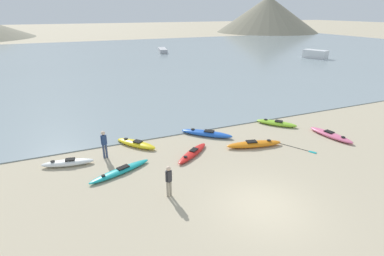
{
  "coord_description": "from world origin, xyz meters",
  "views": [
    {
      "loc": [
        -7.09,
        -8.65,
        7.87
      ],
      "look_at": [
        0.3,
        8.48,
        0.5
      ],
      "focal_mm": 28.0,
      "sensor_mm": 36.0,
      "label": 1
    }
  ],
  "objects_px": {
    "kayak_on_sand_1": "(120,171)",
    "loose_paddle": "(293,147)",
    "kayak_on_sand_6": "(207,133)",
    "kayak_on_sand_5": "(68,163)",
    "moored_boat_1": "(162,50)",
    "kayak_on_sand_2": "(254,144)",
    "moored_boat_2": "(315,54)",
    "person_near_waterline": "(104,143)",
    "kayak_on_sand_3": "(277,123)",
    "person_near_foreground": "(169,179)",
    "kayak_on_sand_4": "(331,135)",
    "kayak_on_sand_0": "(193,153)",
    "kayak_on_sand_7": "(136,144)"
  },
  "relations": [
    {
      "from": "kayak_on_sand_4",
      "to": "moored_boat_2",
      "type": "height_order",
      "value": "moored_boat_2"
    },
    {
      "from": "moored_boat_1",
      "to": "person_near_waterline",
      "type": "bearing_deg",
      "value": -112.18
    },
    {
      "from": "kayak_on_sand_1",
      "to": "kayak_on_sand_6",
      "type": "relative_size",
      "value": 1.12
    },
    {
      "from": "kayak_on_sand_6",
      "to": "kayak_on_sand_7",
      "type": "height_order",
      "value": "kayak_on_sand_6"
    },
    {
      "from": "kayak_on_sand_3",
      "to": "person_near_foreground",
      "type": "height_order",
      "value": "person_near_foreground"
    },
    {
      "from": "kayak_on_sand_7",
      "to": "moored_boat_2",
      "type": "relative_size",
      "value": 0.63
    },
    {
      "from": "kayak_on_sand_7",
      "to": "moored_boat_1",
      "type": "xyz_separation_m",
      "value": [
        15.2,
        41.24,
        0.27
      ]
    },
    {
      "from": "kayak_on_sand_2",
      "to": "kayak_on_sand_4",
      "type": "relative_size",
      "value": 1.11
    },
    {
      "from": "kayak_on_sand_5",
      "to": "kayak_on_sand_2",
      "type": "bearing_deg",
      "value": -10.54
    },
    {
      "from": "kayak_on_sand_7",
      "to": "person_near_foreground",
      "type": "xyz_separation_m",
      "value": [
        0.12,
        -5.9,
        0.71
      ]
    },
    {
      "from": "kayak_on_sand_1",
      "to": "kayak_on_sand_3",
      "type": "xyz_separation_m",
      "value": [
        11.84,
        2.45,
        0.03
      ]
    },
    {
      "from": "kayak_on_sand_6",
      "to": "kayak_on_sand_4",
      "type": "bearing_deg",
      "value": -24.75
    },
    {
      "from": "kayak_on_sand_1",
      "to": "person_near_foreground",
      "type": "xyz_separation_m",
      "value": [
        1.64,
        -2.95,
        0.74
      ]
    },
    {
      "from": "kayak_on_sand_1",
      "to": "moored_boat_1",
      "type": "xyz_separation_m",
      "value": [
        16.72,
        44.19,
        0.31
      ]
    },
    {
      "from": "kayak_on_sand_4",
      "to": "kayak_on_sand_5",
      "type": "xyz_separation_m",
      "value": [
        -16.21,
        2.73,
        0.01
      ]
    },
    {
      "from": "kayak_on_sand_0",
      "to": "moored_boat_2",
      "type": "relative_size",
      "value": 0.64
    },
    {
      "from": "kayak_on_sand_5",
      "to": "person_near_waterline",
      "type": "distance_m",
      "value": 2.16
    },
    {
      "from": "person_near_waterline",
      "to": "moored_boat_2",
      "type": "bearing_deg",
      "value": 31.68
    },
    {
      "from": "kayak_on_sand_3",
      "to": "moored_boat_1",
      "type": "xyz_separation_m",
      "value": [
        4.88,
        41.74,
        0.27
      ]
    },
    {
      "from": "kayak_on_sand_1",
      "to": "kayak_on_sand_7",
      "type": "height_order",
      "value": "kayak_on_sand_7"
    },
    {
      "from": "kayak_on_sand_1",
      "to": "kayak_on_sand_5",
      "type": "bearing_deg",
      "value": 141.64
    },
    {
      "from": "kayak_on_sand_3",
      "to": "kayak_on_sand_6",
      "type": "relative_size",
      "value": 0.87
    },
    {
      "from": "kayak_on_sand_6",
      "to": "moored_boat_1",
      "type": "relative_size",
      "value": 0.6
    },
    {
      "from": "moored_boat_1",
      "to": "moored_boat_2",
      "type": "bearing_deg",
      "value": -39.35
    },
    {
      "from": "kayak_on_sand_0",
      "to": "person_near_foreground",
      "type": "height_order",
      "value": "person_near_foreground"
    },
    {
      "from": "kayak_on_sand_3",
      "to": "person_near_foreground",
      "type": "bearing_deg",
      "value": -152.13
    },
    {
      "from": "kayak_on_sand_3",
      "to": "moored_boat_2",
      "type": "relative_size",
      "value": 0.63
    },
    {
      "from": "kayak_on_sand_1",
      "to": "loose_paddle",
      "type": "xyz_separation_m",
      "value": [
        10.38,
        -1.07,
        -0.11
      ]
    },
    {
      "from": "moored_boat_2",
      "to": "kayak_on_sand_5",
      "type": "bearing_deg",
      "value": -149.46
    },
    {
      "from": "kayak_on_sand_7",
      "to": "kayak_on_sand_1",
      "type": "bearing_deg",
      "value": -117.31
    },
    {
      "from": "kayak_on_sand_1",
      "to": "loose_paddle",
      "type": "relative_size",
      "value": 1.38
    },
    {
      "from": "kayak_on_sand_2",
      "to": "kayak_on_sand_6",
      "type": "bearing_deg",
      "value": 125.5
    },
    {
      "from": "kayak_on_sand_1",
      "to": "kayak_on_sand_4",
      "type": "height_order",
      "value": "kayak_on_sand_4"
    },
    {
      "from": "kayak_on_sand_5",
      "to": "moored_boat_1",
      "type": "relative_size",
      "value": 0.54
    },
    {
      "from": "person_near_waterline",
      "to": "loose_paddle",
      "type": "distance_m",
      "value": 11.31
    },
    {
      "from": "kayak_on_sand_6",
      "to": "kayak_on_sand_7",
      "type": "relative_size",
      "value": 1.14
    },
    {
      "from": "kayak_on_sand_0",
      "to": "person_near_foreground",
      "type": "xyz_separation_m",
      "value": [
        -2.61,
        -3.37,
        0.74
      ]
    },
    {
      "from": "kayak_on_sand_6",
      "to": "kayak_on_sand_2",
      "type": "bearing_deg",
      "value": -54.5
    },
    {
      "from": "person_near_foreground",
      "to": "moored_boat_1",
      "type": "xyz_separation_m",
      "value": [
        15.08,
        47.14,
        -0.44
      ]
    },
    {
      "from": "kayak_on_sand_6",
      "to": "kayak_on_sand_7",
      "type": "distance_m",
      "value": 4.74
    },
    {
      "from": "kayak_on_sand_7",
      "to": "loose_paddle",
      "type": "distance_m",
      "value": 9.72
    },
    {
      "from": "kayak_on_sand_0",
      "to": "kayak_on_sand_6",
      "type": "distance_m",
      "value": 3.01
    },
    {
      "from": "kayak_on_sand_1",
      "to": "kayak_on_sand_4",
      "type": "xyz_separation_m",
      "value": [
        13.74,
        -0.78,
        0.03
      ]
    },
    {
      "from": "kayak_on_sand_4",
      "to": "moored_boat_2",
      "type": "distance_m",
      "value": 36.73
    },
    {
      "from": "kayak_on_sand_4",
      "to": "loose_paddle",
      "type": "xyz_separation_m",
      "value": [
        -3.37,
        -0.29,
        -0.14
      ]
    },
    {
      "from": "person_near_foreground",
      "to": "kayak_on_sand_2",
      "type": "bearing_deg",
      "value": 24.0
    },
    {
      "from": "moored_boat_2",
      "to": "kayak_on_sand_7",
      "type": "bearing_deg",
      "value": -147.94
    },
    {
      "from": "kayak_on_sand_5",
      "to": "moored_boat_2",
      "type": "xyz_separation_m",
      "value": [
        41.12,
        24.26,
        0.59
      ]
    },
    {
      "from": "person_near_waterline",
      "to": "kayak_on_sand_6",
      "type": "bearing_deg",
      "value": 5.11
    },
    {
      "from": "kayak_on_sand_6",
      "to": "kayak_on_sand_5",
      "type": "bearing_deg",
      "value": -175.24
    }
  ]
}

